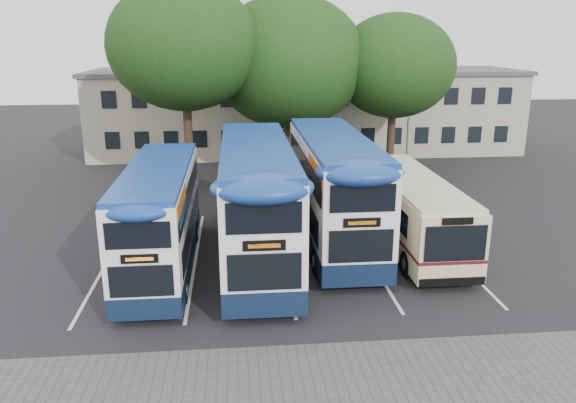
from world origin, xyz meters
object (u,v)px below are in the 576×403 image
Objects in this scene: tree_mid at (289,62)px; bus_dd_left at (160,213)px; bus_dd_right at (333,184)px; bus_dd_mid at (257,197)px; lamp_post at (410,93)px; tree_right at (395,66)px; bus_single at (411,206)px; tree_left at (184,46)px.

tree_mid reaches higher than bus_dd_left.
bus_dd_mid is at bearing -151.32° from bus_dd_right.
tree_mid is at bearing 79.47° from bus_dd_mid.
bus_dd_left is (-6.30, -14.56, -4.90)m from tree_mid.
tree_mid is 14.96m from bus_dd_mid.
bus_dd_right is at bearing -86.41° from tree_mid.
bus_dd_left is 3.75m from bus_dd_mid.
bus_dd_mid reaches higher than bus_dd_right.
tree_right is at bearing -134.98° from lamp_post.
bus_single is (3.25, -0.70, -0.88)m from bus_dd_right.
lamp_post is 15.46m from bus_dd_right.
tree_left is 1.06× the size of bus_dd_right.
tree_mid is (6.10, 2.41, -1.01)m from tree_left.
bus_dd_mid is (-2.61, -14.02, -4.53)m from tree_mid.
bus_dd_right is 1.12× the size of bus_single.
bus_single is (6.62, 1.14, -0.91)m from bus_dd_mid.
bus_dd_left is (-14.44, -15.73, -2.87)m from lamp_post.
tree_right is 16.91m from bus_dd_mid.
bus_dd_left is 10.46m from bus_single.
tree_left is 1.05× the size of tree_mid.
bus_dd_right is (-5.76, -11.73, -4.31)m from tree_right.
lamp_post is 0.94× the size of bus_dd_left.
bus_dd_left is 0.87× the size of bus_dd_right.
tree_mid reaches higher than lamp_post.
bus_dd_right is at bearing -54.90° from tree_left.
bus_dd_right is at bearing -116.16° from tree_right.
bus_dd_right is at bearing 167.82° from bus_single.
bus_dd_right is at bearing -118.93° from lamp_post.
lamp_post reaches higher than bus_dd_right.
tree_left is at bearing 106.75° from bus_dd_mid.
bus_dd_mid is at bearing -73.25° from tree_left.
tree_mid is 13.03m from bus_dd_right.
tree_right is 0.89× the size of bus_dd_mid.
bus_dd_mid is 6.78m from bus_single.
bus_single is (10.31, 1.68, -0.54)m from bus_dd_left.
lamp_post is at bearing 45.02° from tree_right.
tree_right is 19.63m from bus_dd_left.
lamp_post is 8.47m from tree_mid.
tree_mid is at bearing 93.59° from bus_dd_right.
tree_mid is 16.60m from bus_dd_left.
lamp_post is 0.77× the size of tree_left.
tree_mid reaches higher than bus_dd_right.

